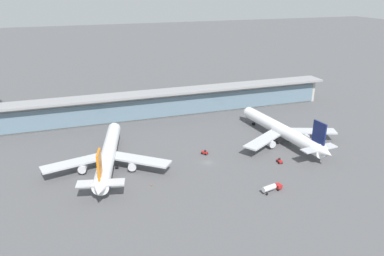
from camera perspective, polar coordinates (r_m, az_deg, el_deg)
The scene contains 9 objects.
ground_plane at distance 163.41m, azimuth 2.40°, elevation -5.29°, with size 1200.00×1200.00×0.00m, color #515154.
airliner_left_stand at distance 160.90m, azimuth -12.60°, elevation -3.99°, with size 51.48×67.98×18.27m.
airliner_centre_stand at distance 187.67m, azimuth 13.51°, elevation -0.36°, with size 52.52×68.63×18.27m.
service_truck_near_nose_red at distance 167.21m, azimuth 13.13°, elevation -4.89°, with size 1.95×3.00×2.05m.
service_truck_under_wing_red at distance 170.78m, azimuth 1.93°, elevation -3.74°, with size 3.07×3.31×2.05m.
service_truck_mid_apron_grey at distance 180.59m, azimuth 18.03°, elevation -3.40°, with size 2.65×3.29×2.05m.
service_truck_by_tail_red at distance 144.29m, azimuth 11.90°, elevation -8.84°, with size 8.89×4.25×2.95m.
terminal_building at distance 218.89m, azimuth -3.79°, elevation 3.88°, with size 201.12×12.80×15.20m.
safety_cone_alpha at distance 146.58m, azimuth -6.16°, elevation -8.59°, with size 0.62×0.62×0.70m.
Camera 1 is at (-53.61, -136.13, 72.80)m, focal length 35.17 mm.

